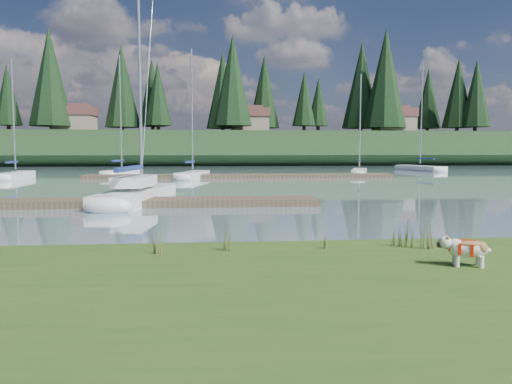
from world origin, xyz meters
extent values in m
plane|color=#819CAA|center=(0.00, 30.00, 0.00)|extent=(200.00, 200.00, 0.00)
cube|color=#304D18|center=(0.00, -6.00, 0.17)|extent=(60.00, 9.00, 0.35)
cube|color=#1C3319|center=(0.00, 73.00, 2.50)|extent=(200.00, 20.00, 5.00)
cylinder|color=silver|center=(3.64, -4.19, 0.45)|extent=(0.09, 0.09, 0.19)
cylinder|color=silver|center=(3.69, -4.01, 0.45)|extent=(0.09, 0.09, 0.19)
cylinder|color=silver|center=(4.01, -4.30, 0.45)|extent=(0.09, 0.09, 0.19)
cylinder|color=silver|center=(4.07, -4.12, 0.45)|extent=(0.09, 0.09, 0.19)
ellipsoid|color=silver|center=(3.86, -4.16, 0.65)|extent=(0.71, 0.49, 0.30)
ellipsoid|color=olive|center=(3.86, -4.16, 0.75)|extent=(0.51, 0.42, 0.11)
ellipsoid|color=silver|center=(3.49, -4.05, 0.75)|extent=(0.28, 0.29, 0.22)
cube|color=black|center=(3.40, -4.02, 0.71)|extent=(0.10, 0.13, 0.09)
cube|color=white|center=(-3.90, 10.97, 0.22)|extent=(2.91, 8.52, 0.70)
ellipsoid|color=white|center=(-3.38, 15.11, 0.22)|extent=(2.09, 2.48, 0.70)
cylinder|color=silver|center=(-3.80, 11.73, 7.12)|extent=(0.14, 0.14, 12.64)
cube|color=navy|center=(-4.05, 9.75, 1.55)|extent=(0.67, 3.79, 0.20)
cube|color=white|center=(-3.96, 10.50, 0.95)|extent=(1.69, 3.18, 0.45)
cube|color=#4C3D2C|center=(-4.00, 9.00, 0.15)|extent=(16.00, 2.00, 0.30)
cube|color=#4C3D2C|center=(2.00, 30.00, 0.15)|extent=(26.00, 2.20, 0.30)
cube|color=white|center=(-16.36, 29.95, 0.22)|extent=(1.51, 5.86, 0.70)
ellipsoid|color=white|center=(-16.46, 32.86, 0.22)|extent=(1.32, 1.63, 0.70)
cylinder|color=silver|center=(-16.36, 29.95, 5.21)|extent=(0.12, 0.12, 8.82)
cube|color=navy|center=(-16.34, 29.16, 1.40)|extent=(0.27, 2.32, 0.20)
cube|color=white|center=(-8.60, 34.15, 0.22)|extent=(2.75, 6.57, 0.70)
ellipsoid|color=white|center=(-7.94, 37.28, 0.22)|extent=(1.73, 2.00, 0.70)
cylinder|color=silver|center=(-8.60, 34.15, 5.81)|extent=(0.12, 0.12, 10.02)
cube|color=navy|center=(-8.78, 33.29, 1.40)|extent=(0.72, 2.54, 0.20)
cube|color=white|center=(-2.02, 29.35, 0.22)|extent=(2.79, 6.35, 0.70)
ellipsoid|color=white|center=(-1.31, 32.37, 0.22)|extent=(1.70, 1.95, 0.70)
cylinder|color=silver|center=(-2.02, 29.35, 5.67)|extent=(0.12, 0.12, 9.74)
cube|color=navy|center=(-2.21, 28.53, 1.40)|extent=(0.76, 2.44, 0.20)
cube|color=white|center=(13.47, 33.76, 0.22)|extent=(3.01, 5.68, 0.70)
ellipsoid|color=white|center=(14.38, 36.39, 0.22)|extent=(1.64, 1.83, 0.70)
cylinder|color=silver|center=(13.47, 33.76, 5.10)|extent=(0.12, 0.12, 8.60)
cube|color=navy|center=(13.22, 33.04, 1.40)|extent=(0.91, 2.16, 0.20)
cube|color=white|center=(23.42, 42.99, 0.22)|extent=(3.12, 7.82, 0.70)
ellipsoid|color=white|center=(22.72, 46.74, 0.22)|extent=(2.02, 2.35, 0.70)
cylinder|color=silver|center=(23.42, 42.99, 6.49)|extent=(0.12, 0.12, 11.39)
cube|color=navy|center=(23.62, 41.96, 1.40)|extent=(0.76, 3.02, 0.20)
cone|color=#475B23|center=(-0.33, -2.39, 0.67)|extent=(0.03, 0.03, 0.64)
cone|color=brown|center=(-0.22, -2.46, 0.61)|extent=(0.03, 0.03, 0.51)
cone|color=#475B23|center=(-0.27, -2.36, 0.70)|extent=(0.03, 0.03, 0.70)
cone|color=brown|center=(-0.19, -2.42, 0.57)|extent=(0.03, 0.03, 0.45)
cone|color=#475B23|center=(-0.31, -2.47, 0.64)|extent=(0.03, 0.03, 0.58)
cone|color=#475B23|center=(1.75, -2.37, 0.61)|extent=(0.03, 0.03, 0.51)
cone|color=brown|center=(1.86, -2.44, 0.56)|extent=(0.03, 0.03, 0.41)
cone|color=#475B23|center=(1.81, -2.34, 0.63)|extent=(0.03, 0.03, 0.56)
cone|color=brown|center=(1.89, -2.40, 0.53)|extent=(0.03, 0.03, 0.36)
cone|color=#475B23|center=(1.77, -2.45, 0.58)|extent=(0.03, 0.03, 0.46)
cone|color=#475B23|center=(3.41, -2.44, 0.70)|extent=(0.03, 0.03, 0.70)
cone|color=brown|center=(3.52, -2.51, 0.63)|extent=(0.03, 0.03, 0.56)
cone|color=#475B23|center=(3.47, -2.41, 0.74)|extent=(0.03, 0.03, 0.77)
cone|color=brown|center=(3.55, -2.47, 0.60)|extent=(0.03, 0.03, 0.49)
cone|color=#475B23|center=(3.43, -2.52, 0.67)|extent=(0.03, 0.03, 0.63)
cone|color=#475B23|center=(-1.66, -2.60, 0.59)|extent=(0.03, 0.03, 0.49)
cone|color=brown|center=(-1.55, -2.67, 0.54)|extent=(0.03, 0.03, 0.39)
cone|color=#475B23|center=(-1.60, -2.57, 0.62)|extent=(0.03, 0.03, 0.54)
cone|color=brown|center=(-1.52, -2.63, 0.52)|extent=(0.03, 0.03, 0.34)
cone|color=#475B23|center=(-1.64, -2.68, 0.57)|extent=(0.03, 0.03, 0.44)
cone|color=#475B23|center=(3.23, -2.28, 0.54)|extent=(0.03, 0.03, 0.39)
cone|color=brown|center=(3.34, -2.35, 0.50)|extent=(0.03, 0.03, 0.31)
cone|color=#475B23|center=(3.29, -2.25, 0.56)|extent=(0.03, 0.03, 0.43)
cone|color=brown|center=(3.37, -2.31, 0.49)|extent=(0.03, 0.03, 0.27)
cone|color=#475B23|center=(3.25, -2.36, 0.52)|extent=(0.03, 0.03, 0.35)
cone|color=#475B23|center=(3.73, -2.58, 0.68)|extent=(0.03, 0.03, 0.66)
cone|color=brown|center=(3.84, -2.65, 0.61)|extent=(0.03, 0.03, 0.53)
cone|color=#475B23|center=(3.79, -2.55, 0.71)|extent=(0.03, 0.03, 0.72)
cone|color=brown|center=(3.87, -2.61, 0.58)|extent=(0.03, 0.03, 0.46)
cone|color=#475B23|center=(3.75, -2.66, 0.65)|extent=(0.03, 0.03, 0.59)
cube|color=#33281C|center=(0.00, -1.60, 0.07)|extent=(60.00, 0.50, 0.14)
cylinder|color=#382619|center=(-25.00, 68.00, 5.90)|extent=(0.60, 0.60, 1.80)
cone|color=black|center=(-25.00, 68.00, 13.55)|extent=(6.60, 6.60, 15.00)
cylinder|color=#382619|center=(-10.00, 72.00, 5.90)|extent=(0.60, 0.60, 1.80)
cone|color=black|center=(-10.00, 72.00, 11.75)|extent=(4.84, 4.84, 11.00)
cylinder|color=#382619|center=(3.00, 66.00, 5.90)|extent=(0.60, 0.60, 1.80)
cone|color=black|center=(3.00, 66.00, 13.10)|extent=(6.16, 6.16, 14.00)
cylinder|color=#382619|center=(15.00, 70.00, 5.90)|extent=(0.60, 0.60, 1.80)
cone|color=black|center=(15.00, 70.00, 10.85)|extent=(3.96, 3.96, 9.00)
cylinder|color=#382619|center=(28.00, 68.00, 5.90)|extent=(0.60, 0.60, 1.80)
cone|color=black|center=(28.00, 68.00, 14.00)|extent=(7.04, 7.04, 16.00)
cylinder|color=#382619|center=(42.00, 71.00, 5.90)|extent=(0.60, 0.60, 1.80)
cone|color=black|center=(42.00, 71.00, 12.20)|extent=(5.28, 5.28, 12.00)
cube|color=gray|center=(-22.00, 70.00, 6.40)|extent=(6.00, 5.00, 2.80)
cube|color=brown|center=(-22.00, 70.00, 8.50)|extent=(6.30, 5.30, 1.40)
cube|color=brown|center=(-22.00, 70.00, 9.30)|extent=(4.20, 3.60, 0.70)
cube|color=gray|center=(6.00, 71.00, 6.40)|extent=(6.00, 5.00, 2.80)
cube|color=brown|center=(6.00, 71.00, 8.50)|extent=(6.30, 5.30, 1.40)
cube|color=brown|center=(6.00, 71.00, 9.30)|extent=(4.20, 3.60, 0.70)
cube|color=gray|center=(30.00, 69.00, 6.40)|extent=(6.00, 5.00, 2.80)
cube|color=brown|center=(30.00, 69.00, 8.50)|extent=(6.30, 5.30, 1.40)
cube|color=brown|center=(30.00, 69.00, 9.30)|extent=(4.20, 3.60, 0.70)
camera|label=1|loc=(-0.56, -12.25, 2.35)|focal=35.00mm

